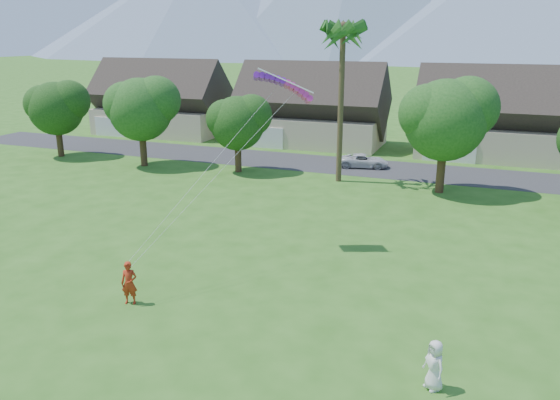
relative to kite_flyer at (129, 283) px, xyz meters
The scene contains 9 objects.
ground 6.86m from the kite_flyer, 42.48° to the right, with size 500.00×500.00×0.00m, color #2D6019.
street 29.85m from the kite_flyer, 80.34° to the left, with size 90.00×7.00×0.01m, color #2D2D30.
kite_flyer is the anchor object (origin of this frame).
watcher 13.22m from the kite_flyer, ahead, with size 0.87×0.57×1.78m, color silver.
parked_car 29.67m from the kite_flyer, 82.53° to the left, with size 2.00×4.33×1.20m, color silver.
houses_row 38.88m from the kite_flyer, 81.85° to the left, with size 72.75×8.19×8.86m.
tree_row 23.97m from the kite_flyer, 80.60° to the left, with size 62.27×6.67×8.45m.
fan_palm 26.42m from the kite_flyer, 82.84° to the left, with size 3.00×3.00×13.80m.
parafoil_kite 12.84m from the kite_flyer, 67.88° to the left, with size 3.50×1.47×0.50m.
Camera 1 is at (9.00, -13.40, 11.37)m, focal length 35.00 mm.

